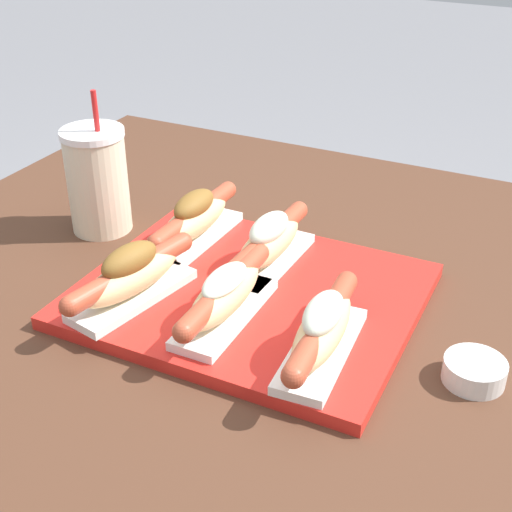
{
  "coord_description": "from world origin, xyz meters",
  "views": [
    {
      "loc": [
        0.32,
        -0.68,
        1.22
      ],
      "look_at": [
        -0.03,
        0.04,
        0.76
      ],
      "focal_mm": 50.0,
      "sensor_mm": 36.0,
      "label": 1
    }
  ],
  "objects_px": {
    "hot_dog_2": "(322,330)",
    "sauce_bowl": "(475,370)",
    "hot_dog_3": "(195,219)",
    "drink_cup": "(98,180)",
    "hot_dog_4": "(269,243)",
    "hot_dog_1": "(225,295)",
    "hot_dog_0": "(131,276)",
    "serving_tray": "(249,295)"
  },
  "relations": [
    {
      "from": "serving_tray",
      "to": "hot_dog_4",
      "type": "xyz_separation_m",
      "value": [
        -0.0,
        0.07,
        0.04
      ]
    },
    {
      "from": "sauce_bowl",
      "to": "serving_tray",
      "type": "bearing_deg",
      "value": 173.58
    },
    {
      "from": "hot_dog_1",
      "to": "hot_dog_4",
      "type": "height_order",
      "value": "hot_dog_4"
    },
    {
      "from": "drink_cup",
      "to": "hot_dog_1",
      "type": "bearing_deg",
      "value": -26.95
    },
    {
      "from": "hot_dog_2",
      "to": "hot_dog_4",
      "type": "xyz_separation_m",
      "value": [
        -0.14,
        0.15,
        0.0
      ]
    },
    {
      "from": "serving_tray",
      "to": "hot_dog_0",
      "type": "distance_m",
      "value": 0.16
    },
    {
      "from": "hot_dog_0",
      "to": "drink_cup",
      "type": "xyz_separation_m",
      "value": [
        -0.17,
        0.17,
        0.03
      ]
    },
    {
      "from": "hot_dog_1",
      "to": "hot_dog_4",
      "type": "relative_size",
      "value": 1.0
    },
    {
      "from": "hot_dog_2",
      "to": "drink_cup",
      "type": "height_order",
      "value": "drink_cup"
    },
    {
      "from": "serving_tray",
      "to": "hot_dog_2",
      "type": "bearing_deg",
      "value": -32.44
    },
    {
      "from": "hot_dog_3",
      "to": "sauce_bowl",
      "type": "xyz_separation_m",
      "value": [
        0.43,
        -0.12,
        -0.04
      ]
    },
    {
      "from": "serving_tray",
      "to": "hot_dog_0",
      "type": "bearing_deg",
      "value": -145.16
    },
    {
      "from": "serving_tray",
      "to": "hot_dog_1",
      "type": "distance_m",
      "value": 0.08
    },
    {
      "from": "hot_dog_0",
      "to": "hot_dog_4",
      "type": "xyz_separation_m",
      "value": [
        0.12,
        0.15,
        -0.0
      ]
    },
    {
      "from": "hot_dog_0",
      "to": "hot_dog_1",
      "type": "height_order",
      "value": "hot_dog_0"
    },
    {
      "from": "serving_tray",
      "to": "hot_dog_0",
      "type": "height_order",
      "value": "hot_dog_0"
    },
    {
      "from": "serving_tray",
      "to": "hot_dog_1",
      "type": "relative_size",
      "value": 1.95
    },
    {
      "from": "hot_dog_1",
      "to": "serving_tray",
      "type": "bearing_deg",
      "value": 91.73
    },
    {
      "from": "hot_dog_1",
      "to": "hot_dog_3",
      "type": "xyz_separation_m",
      "value": [
        -0.13,
        0.15,
        0.0
      ]
    },
    {
      "from": "hot_dog_2",
      "to": "sauce_bowl",
      "type": "bearing_deg",
      "value": 17.61
    },
    {
      "from": "hot_dog_0",
      "to": "hot_dog_2",
      "type": "bearing_deg",
      "value": 0.08
    },
    {
      "from": "hot_dog_2",
      "to": "hot_dog_4",
      "type": "distance_m",
      "value": 0.21
    },
    {
      "from": "hot_dog_0",
      "to": "hot_dog_3",
      "type": "height_order",
      "value": "hot_dog_0"
    },
    {
      "from": "drink_cup",
      "to": "hot_dog_2",
      "type": "bearing_deg",
      "value": -21.31
    },
    {
      "from": "serving_tray",
      "to": "sauce_bowl",
      "type": "height_order",
      "value": "sauce_bowl"
    },
    {
      "from": "serving_tray",
      "to": "hot_dog_3",
      "type": "relative_size",
      "value": 1.95
    },
    {
      "from": "sauce_bowl",
      "to": "hot_dog_2",
      "type": "bearing_deg",
      "value": -162.39
    },
    {
      "from": "hot_dog_0",
      "to": "hot_dog_1",
      "type": "distance_m",
      "value": 0.13
    },
    {
      "from": "serving_tray",
      "to": "hot_dog_2",
      "type": "xyz_separation_m",
      "value": [
        0.13,
        -0.09,
        0.04
      ]
    },
    {
      "from": "hot_dog_0",
      "to": "hot_dog_1",
      "type": "bearing_deg",
      "value": 7.44
    },
    {
      "from": "hot_dog_3",
      "to": "drink_cup",
      "type": "height_order",
      "value": "drink_cup"
    },
    {
      "from": "drink_cup",
      "to": "hot_dog_0",
      "type": "bearing_deg",
      "value": -43.99
    },
    {
      "from": "hot_dog_0",
      "to": "hot_dog_1",
      "type": "xyz_separation_m",
      "value": [
        0.12,
        0.02,
        -0.0
      ]
    },
    {
      "from": "hot_dog_0",
      "to": "hot_dog_3",
      "type": "relative_size",
      "value": 0.98
    },
    {
      "from": "sauce_bowl",
      "to": "hot_dog_3",
      "type": "bearing_deg",
      "value": 164.46
    },
    {
      "from": "hot_dog_1",
      "to": "drink_cup",
      "type": "distance_m",
      "value": 0.34
    },
    {
      "from": "hot_dog_1",
      "to": "hot_dog_3",
      "type": "height_order",
      "value": "hot_dog_3"
    },
    {
      "from": "hot_dog_2",
      "to": "hot_dog_4",
      "type": "relative_size",
      "value": 1.0
    },
    {
      "from": "hot_dog_1",
      "to": "hot_dog_4",
      "type": "distance_m",
      "value": 0.14
    },
    {
      "from": "hot_dog_0",
      "to": "hot_dog_4",
      "type": "bearing_deg",
      "value": 52.47
    },
    {
      "from": "hot_dog_4",
      "to": "sauce_bowl",
      "type": "xyz_separation_m",
      "value": [
        0.3,
        -0.1,
        -0.04
      ]
    },
    {
      "from": "hot_dog_1",
      "to": "hot_dog_2",
      "type": "height_order",
      "value": "hot_dog_2"
    }
  ]
}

